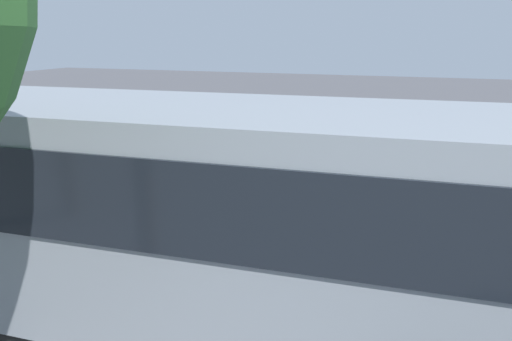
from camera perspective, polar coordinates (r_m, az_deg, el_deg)
name	(u,v)px	position (r m, az deg, el deg)	size (l,w,h in m)	color
ground_plane	(255,213)	(10.76, -0.10, -5.40)	(80.00, 80.00, 0.00)	#4C4C51
tour_bus	(208,228)	(5.94, -6.09, -7.30)	(10.82, 3.06, 3.25)	#8C939E
spectator_far_left	(377,208)	(8.58, 15.15, -4.66)	(0.58, 0.34, 1.71)	black
spectator_left	(312,200)	(8.73, 7.13, -3.73)	(0.57, 0.33, 1.72)	black
spectator_centre	(252,194)	(9.06, -0.48, -2.95)	(0.58, 0.36, 1.70)	black
spectator_right	(185,190)	(9.17, -8.96, -2.47)	(0.57, 0.39, 1.78)	black
parked_motorcycle_silver	(394,260)	(7.94, 17.11, -10.82)	(2.05, 0.58, 0.99)	black
stunt_motorcycle	(210,147)	(12.79, -5.90, 3.04)	(1.82, 0.99, 1.85)	black
traffic_cone	(283,185)	(11.79, 3.39, -1.85)	(0.34, 0.34, 0.63)	orange
bay_line_a	(365,204)	(11.64, 13.67, -4.13)	(0.19, 4.89, 0.01)	white
bay_line_b	(253,191)	(12.22, -0.40, -2.64)	(0.17, 3.81, 0.01)	white
bay_line_c	(156,180)	(13.45, -12.53, -1.21)	(0.18, 4.26, 0.01)	white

